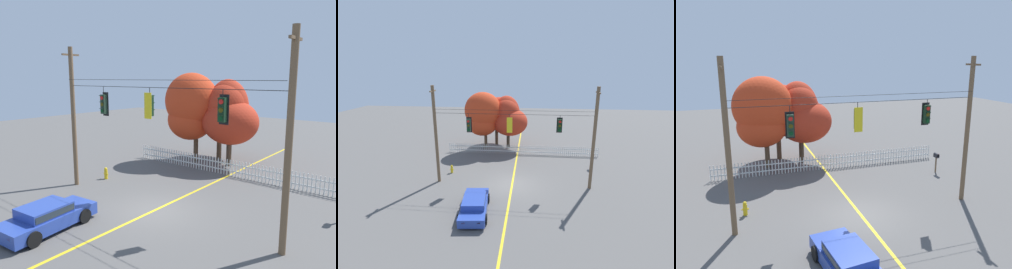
# 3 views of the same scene
# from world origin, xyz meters

# --- Properties ---
(ground) EXTENTS (80.00, 80.00, 0.00)m
(ground) POSITION_xyz_m (0.00, 0.00, 0.00)
(ground) COLOR #565451
(lane_centerline_stripe) EXTENTS (0.16, 36.00, 0.01)m
(lane_centerline_stripe) POSITION_xyz_m (0.00, 0.00, 0.00)
(lane_centerline_stripe) COLOR gold
(lane_centerline_stripe) RESTS_ON ground
(signal_support_span) EXTENTS (12.86, 1.10, 8.16)m
(signal_support_span) POSITION_xyz_m (0.00, -0.00, 4.17)
(signal_support_span) COLOR brown
(signal_support_span) RESTS_ON ground
(traffic_signal_northbound_primary) EXTENTS (0.43, 0.38, 1.57)m
(traffic_signal_northbound_primary) POSITION_xyz_m (-3.52, 0.01, 5.04)
(traffic_signal_northbound_primary) COLOR black
(traffic_signal_southbound_primary) EXTENTS (0.43, 0.38, 1.45)m
(traffic_signal_southbound_primary) POSITION_xyz_m (-0.22, -0.01, 5.14)
(traffic_signal_southbound_primary) COLOR black
(traffic_signal_westbound_side) EXTENTS (0.43, 0.38, 1.40)m
(traffic_signal_westbound_side) POSITION_xyz_m (3.64, 0.01, 5.18)
(traffic_signal_westbound_side) COLOR black
(white_picket_fence) EXTENTS (16.67, 0.06, 1.08)m
(white_picket_fence) POSITION_xyz_m (0.50, 7.54, 0.54)
(white_picket_fence) COLOR silver
(white_picket_fence) RESTS_ON ground
(autumn_maple_near_fence) EXTENTS (4.24, 3.95, 6.79)m
(autumn_maple_near_fence) POSITION_xyz_m (-4.08, 9.08, 4.22)
(autumn_maple_near_fence) COLOR brown
(autumn_maple_near_fence) RESTS_ON ground
(autumn_maple_mid) EXTENTS (4.20, 4.03, 5.99)m
(autumn_maple_mid) POSITION_xyz_m (-2.60, 11.28, 3.83)
(autumn_maple_mid) COLOR brown
(autumn_maple_mid) RESTS_ON ground
(autumn_oak_far_east) EXTENTS (4.08, 3.71, 6.33)m
(autumn_oak_far_east) POSITION_xyz_m (-1.24, 9.41, 3.85)
(autumn_oak_far_east) COLOR #473828
(autumn_oak_far_east) RESTS_ON ground
(parked_car) EXTENTS (2.18, 4.30, 1.15)m
(parked_car) POSITION_xyz_m (-2.20, -4.39, 0.60)
(parked_car) COLOR #28429E
(parked_car) RESTS_ON ground
(fire_hydrant) EXTENTS (0.38, 0.22, 0.76)m
(fire_hydrant) POSITION_xyz_m (-5.77, 1.85, 0.37)
(fire_hydrant) COLOR gold
(fire_hydrant) RESTS_ON ground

